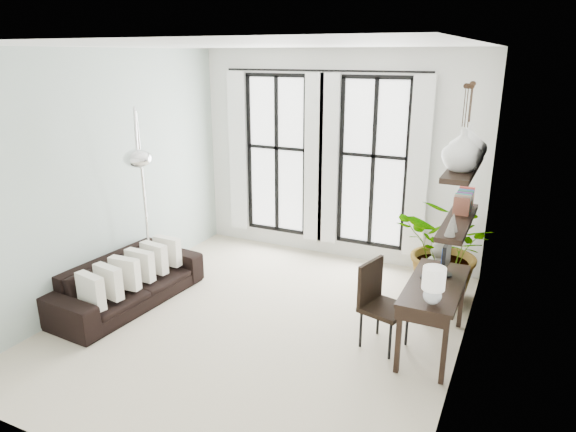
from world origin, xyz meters
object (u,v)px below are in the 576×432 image
Objects in this scene: plant at (449,249)px; desk_chair at (378,299)px; desk at (434,290)px; buddha at (437,275)px; arc_lamp at (139,158)px; sofa at (128,282)px.

desk_chair is (-0.52, -1.45, -0.16)m from plant.
desk is 1.72× the size of buddha.
arc_lamp reaches higher than buddha.
arc_lamp is (0.11, 0.30, 1.57)m from sofa.
desk_chair is 3.35m from arc_lamp.
desk_chair is at bearing -169.80° from desk.
arc_lamp reaches higher than sofa.
plant is at bearing 91.93° from desk.
buddha is at bearing -58.06° from sofa.
plant reaches higher than buddha.
desk is at bearing 3.83° from arc_lamp.
desk is (3.75, 0.54, 0.43)m from sofa.
buddha is at bearing 90.25° from desk_chair.
sofa is 1.60m from arc_lamp.
plant reaches higher than desk.
plant reaches higher than desk_chair.
desk reaches higher than desk_chair.
sofa is 1.57× the size of desk.
arc_lamp reaches higher than plant.
desk is 0.53× the size of arc_lamp.
sofa is 0.83× the size of arc_lamp.
sofa is at bearing -152.05° from buddha.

